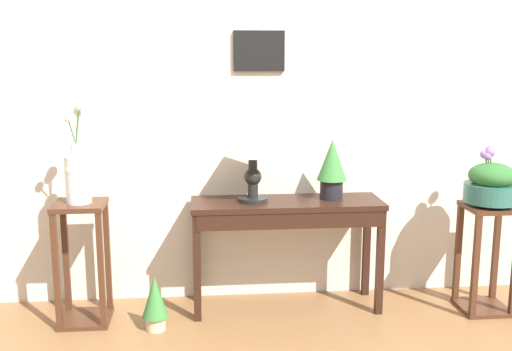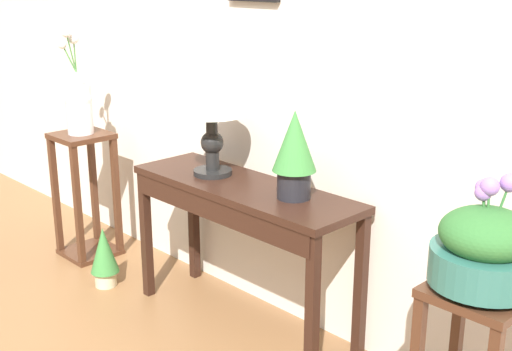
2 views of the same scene
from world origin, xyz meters
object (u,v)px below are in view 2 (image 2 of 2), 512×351
pedestal_stand_left (86,195)px  flower_vase_tall_left (78,102)px  planter_bowl_wide_right (485,249)px  console_table (240,207)px  potted_plant_floor (104,255)px  table_lamp (211,96)px  potted_plant_on_console (294,150)px

pedestal_stand_left → flower_vase_tall_left: bearing=-63.7°
planter_bowl_wide_right → pedestal_stand_left: bearing=178.7°
pedestal_stand_left → flower_vase_tall_left: 0.57m
console_table → potted_plant_floor: size_ratio=3.56×
console_table → table_lamp: table_lamp is taller
pedestal_stand_left → potted_plant_floor: (0.44, -0.16, -0.19)m
pedestal_stand_left → potted_plant_floor: size_ratio=2.22×
pedestal_stand_left → table_lamp: bearing=5.6°
flower_vase_tall_left → table_lamp: bearing=5.7°
potted_plant_on_console → pedestal_stand_left: 1.66m
planter_bowl_wide_right → potted_plant_floor: 2.20m
console_table → planter_bowl_wide_right: planter_bowl_wide_right is taller
potted_plant_on_console → flower_vase_tall_left: (-1.56, -0.13, 0.01)m
console_table → potted_plant_floor: 0.96m
table_lamp → planter_bowl_wide_right: size_ratio=1.47×
potted_plant_on_console → pedestal_stand_left: size_ratio=0.51×
table_lamp → flower_vase_tall_left: size_ratio=0.89×
console_table → table_lamp: 0.54m
planter_bowl_wide_right → potted_plant_floor: (-2.10, -0.11, -0.66)m
potted_plant_on_console → potted_plant_floor: potted_plant_on_console is taller
pedestal_stand_left → console_table: bearing=3.6°
console_table → planter_bowl_wide_right: (1.27, -0.14, 0.23)m
flower_vase_tall_left → planter_bowl_wide_right: (2.54, -0.05, -0.11)m
potted_plant_on_console → potted_plant_floor: bearing=-165.3°
console_table → flower_vase_tall_left: size_ratio=2.01×
flower_vase_tall_left → planter_bowl_wide_right: size_ratio=1.65×
potted_plant_on_console → flower_vase_tall_left: size_ratio=0.64×
potted_plant_on_console → flower_vase_tall_left: 1.57m
console_table → pedestal_stand_left: 1.29m
potted_plant_floor → table_lamp: bearing=23.6°
console_table → flower_vase_tall_left: flower_vase_tall_left is taller
table_lamp → pedestal_stand_left: 1.28m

